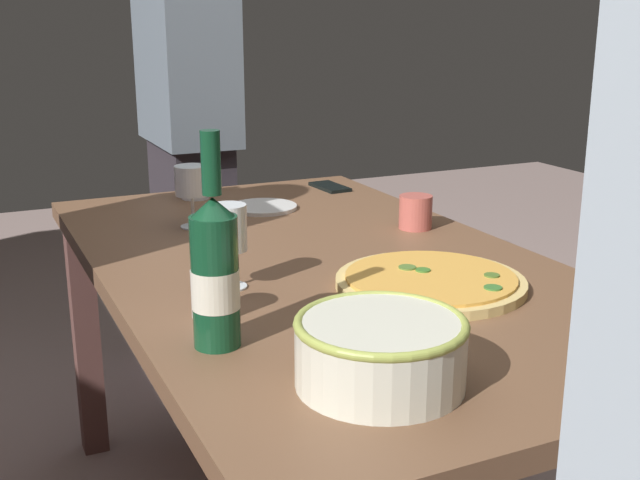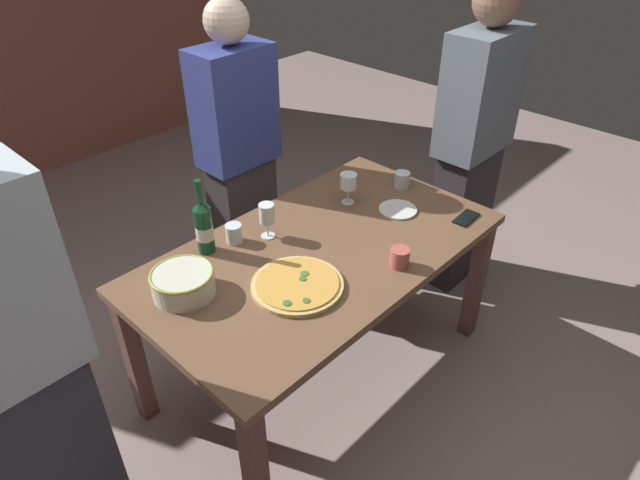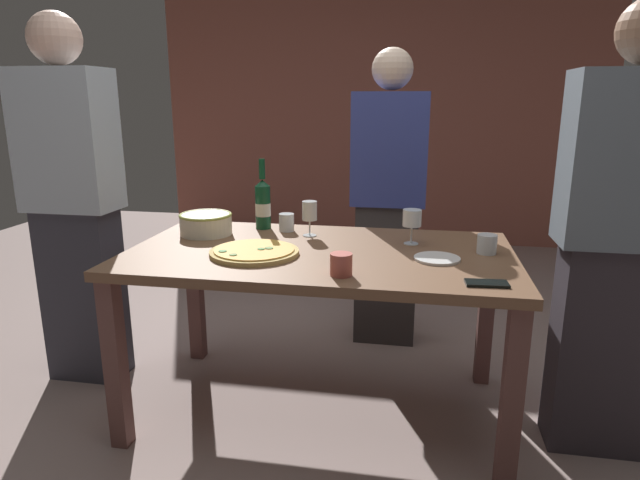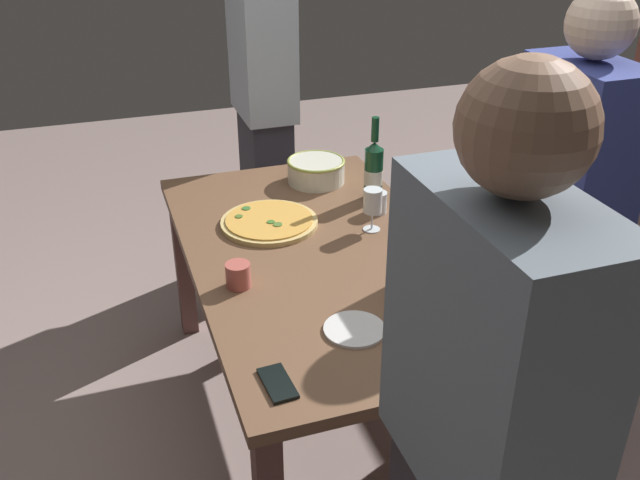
% 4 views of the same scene
% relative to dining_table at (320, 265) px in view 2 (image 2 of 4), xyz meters
% --- Properties ---
extents(ground_plane, '(8.00, 8.00, 0.00)m').
position_rel_dining_table_xyz_m(ground_plane, '(0.00, 0.00, -0.66)').
color(ground_plane, gray).
extents(dining_table, '(1.60, 0.90, 0.75)m').
position_rel_dining_table_xyz_m(dining_table, '(0.00, 0.00, 0.00)').
color(dining_table, brown).
rests_on(dining_table, ground).
extents(pizza, '(0.36, 0.36, 0.03)m').
position_rel_dining_table_xyz_m(pizza, '(-0.25, -0.12, 0.10)').
color(pizza, tan).
rests_on(pizza, dining_table).
extents(serving_bowl, '(0.24, 0.24, 0.10)m').
position_rel_dining_table_xyz_m(serving_bowl, '(-0.57, 0.18, 0.15)').
color(serving_bowl, silver).
rests_on(serving_bowl, dining_table).
extents(wine_bottle, '(0.08, 0.08, 0.34)m').
position_rel_dining_table_xyz_m(wine_bottle, '(-0.34, 0.34, 0.22)').
color(wine_bottle, '#124126').
rests_on(wine_bottle, dining_table).
extents(wine_glass_near_pizza, '(0.07, 0.07, 0.16)m').
position_rel_dining_table_xyz_m(wine_glass_near_pizza, '(-0.09, 0.23, 0.21)').
color(wine_glass_near_pizza, white).
rests_on(wine_glass_near_pizza, dining_table).
extents(wine_glass_by_bottle, '(0.08, 0.08, 0.15)m').
position_rel_dining_table_xyz_m(wine_glass_by_bottle, '(0.37, 0.17, 0.21)').
color(wine_glass_by_bottle, white).
rests_on(wine_glass_by_bottle, dining_table).
extents(cup_amber, '(0.07, 0.07, 0.08)m').
position_rel_dining_table_xyz_m(cup_amber, '(-0.22, 0.31, 0.14)').
color(cup_amber, white).
rests_on(cup_amber, dining_table).
extents(cup_ceramic, '(0.08, 0.08, 0.08)m').
position_rel_dining_table_xyz_m(cup_ceramic, '(0.68, 0.07, 0.13)').
color(cup_ceramic, white).
rests_on(cup_ceramic, dining_table).
extents(cup_spare, '(0.08, 0.08, 0.08)m').
position_rel_dining_table_xyz_m(cup_spare, '(0.14, -0.32, 0.13)').
color(cup_spare, '#BC594E').
rests_on(cup_spare, dining_table).
extents(side_plate, '(0.18, 0.18, 0.01)m').
position_rel_dining_table_xyz_m(side_plate, '(0.48, -0.06, 0.10)').
color(side_plate, white).
rests_on(side_plate, dining_table).
extents(cell_phone, '(0.15, 0.08, 0.01)m').
position_rel_dining_table_xyz_m(cell_phone, '(0.64, -0.33, 0.10)').
color(cell_phone, black).
rests_on(cell_phone, dining_table).
extents(person_host, '(0.40, 0.24, 1.63)m').
position_rel_dining_table_xyz_m(person_host, '(0.24, 0.82, 0.17)').
color(person_host, '#34302F').
rests_on(person_host, ground).
extents(person_guest_left, '(0.46, 0.24, 1.70)m').
position_rel_dining_table_xyz_m(person_guest_left, '(1.14, -0.05, 0.20)').
color(person_guest_left, '#322C33').
rests_on(person_guest_left, ground).
extents(person_guest_right, '(0.42, 0.24, 1.74)m').
position_rel_dining_table_xyz_m(person_guest_right, '(-1.21, 0.12, 0.23)').
color(person_guest_right, '#33333D').
rests_on(person_guest_right, ground).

